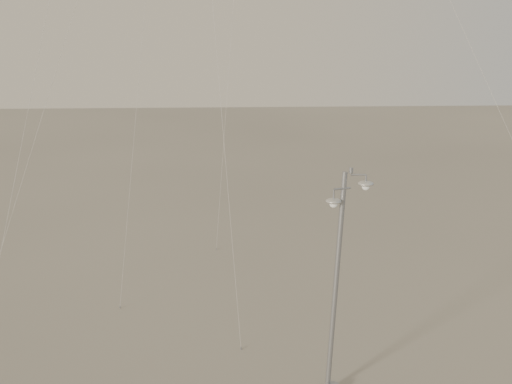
{
  "coord_description": "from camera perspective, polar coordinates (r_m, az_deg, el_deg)",
  "views": [
    {
      "loc": [
        0.86,
        -20.9,
        13.1
      ],
      "look_at": [
        2.2,
        5.0,
        6.54
      ],
      "focal_mm": 50.0,
      "sensor_mm": 36.0,
      "label": 1
    }
  ],
  "objects": [
    {
      "name": "street_lamp",
      "position": [
        24.56,
        6.63,
        -6.77
      ],
      "size": [
        1.6,
        0.64,
        8.15
      ],
      "color": "#97999F",
      "rests_on": "ground"
    }
  ]
}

